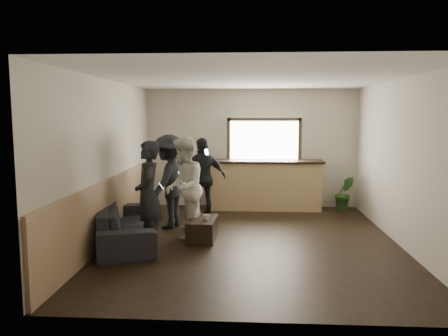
# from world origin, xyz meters

# --- Properties ---
(ground) EXTENTS (5.00, 6.00, 0.01)m
(ground) POSITION_xyz_m (0.00, 0.00, 0.00)
(ground) COLOR black
(room_shell) EXTENTS (5.01, 6.01, 2.80)m
(room_shell) POSITION_xyz_m (-0.74, 0.00, 1.47)
(room_shell) COLOR silver
(room_shell) RESTS_ON ground
(bar_counter) EXTENTS (2.70, 0.68, 2.13)m
(bar_counter) POSITION_xyz_m (0.30, 2.70, 0.64)
(bar_counter) COLOR tan
(bar_counter) RESTS_ON ground
(sofa) EXTENTS (1.51, 2.44, 0.67)m
(sofa) POSITION_xyz_m (-2.15, -0.21, 0.33)
(sofa) COLOR black
(sofa) RESTS_ON ground
(coffee_table) EXTENTS (0.50, 0.86, 0.37)m
(coffee_table) POSITION_xyz_m (-0.86, 0.08, 0.19)
(coffee_table) COLOR black
(coffee_table) RESTS_ON ground
(cup_a) EXTENTS (0.16, 0.16, 0.09)m
(cup_a) POSITION_xyz_m (-0.98, 0.28, 0.42)
(cup_a) COLOR silver
(cup_a) RESTS_ON coffee_table
(cup_b) EXTENTS (0.15, 0.15, 0.10)m
(cup_b) POSITION_xyz_m (-0.78, -0.02, 0.42)
(cup_b) COLOR silver
(cup_b) RESTS_ON coffee_table
(potted_plant) EXTENTS (0.47, 0.39, 0.80)m
(potted_plant) POSITION_xyz_m (2.15, 2.65, 0.40)
(potted_plant) COLOR #2D6623
(potted_plant) RESTS_ON ground
(person_a) EXTENTS (0.57, 0.73, 1.78)m
(person_a) POSITION_xyz_m (-1.70, -0.44, 0.89)
(person_a) COLOR black
(person_a) RESTS_ON ground
(person_b) EXTENTS (0.72, 0.90, 1.81)m
(person_b) POSITION_xyz_m (-1.21, 0.23, 0.90)
(person_b) COLOR silver
(person_b) RESTS_ON ground
(person_c) EXTENTS (1.01, 1.33, 1.82)m
(person_c) POSITION_xyz_m (-1.59, 0.88, 0.91)
(person_c) COLOR black
(person_c) RESTS_ON ground
(person_d) EXTENTS (1.09, 0.80, 1.71)m
(person_d) POSITION_xyz_m (-1.02, 1.74, 0.86)
(person_d) COLOR black
(person_d) RESTS_ON ground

